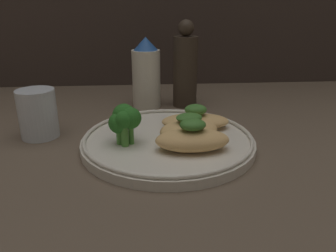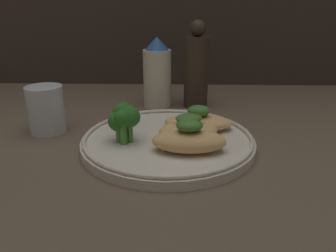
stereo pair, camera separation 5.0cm
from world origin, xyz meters
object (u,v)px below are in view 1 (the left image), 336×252
(pepper_grinder, at_px, (185,68))
(plate, at_px, (168,140))
(broccoli_bunch, at_px, (124,120))
(sauce_bottle, at_px, (146,74))
(drinking_glass, at_px, (38,114))

(pepper_grinder, bearing_deg, plate, -103.85)
(broccoli_bunch, height_order, sauce_bottle, sauce_bottle)
(plate, distance_m, pepper_grinder, 0.23)
(broccoli_bunch, bearing_deg, sauce_bottle, 81.23)
(plate, xyz_separation_m, sauce_bottle, (-0.03, 0.21, 0.06))
(pepper_grinder, bearing_deg, drinking_glass, -149.08)
(plate, height_order, drinking_glass, drinking_glass)
(broccoli_bunch, bearing_deg, drinking_glass, 153.58)
(drinking_glass, bearing_deg, broccoli_bunch, -26.42)
(sauce_bottle, height_order, drinking_glass, sauce_bottle)
(plate, height_order, sauce_bottle, sauce_bottle)
(broccoli_bunch, height_order, drinking_glass, drinking_glass)
(plate, xyz_separation_m, pepper_grinder, (0.05, 0.21, 0.07))
(sauce_bottle, bearing_deg, drinking_glass, -138.91)
(broccoli_bunch, xyz_separation_m, drinking_glass, (-0.15, 0.07, -0.01))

